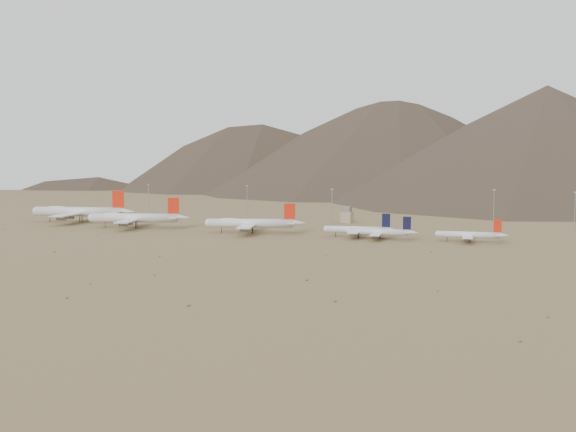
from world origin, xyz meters
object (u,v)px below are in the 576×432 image
at_px(narrowbody_b, 381,232).
at_px(control_tower, 347,216).
at_px(widebody_centre, 135,218).
at_px(widebody_east, 251,223).
at_px(narrowbody_a, 359,230).
at_px(widebody_west, 79,212).

xyz_separation_m(narrowbody_b, control_tower, (-51.16, 88.27, 0.84)).
height_order(widebody_centre, widebody_east, widebody_centre).
height_order(narrowbody_a, control_tower, narrowbody_a).
bearing_deg(narrowbody_a, widebody_centre, 173.76).
relative_size(widebody_west, narrowbody_b, 1.88).
bearing_deg(widebody_centre, widebody_east, -17.69).
xyz_separation_m(widebody_centre, control_tower, (117.93, 95.77, -1.84)).
bearing_deg(widebody_east, widebody_centre, 164.17).
xyz_separation_m(widebody_centre, narrowbody_a, (154.59, 11.93, -2.40)).
distance_m(widebody_east, narrowbody_a, 69.00).
bearing_deg(widebody_west, widebody_east, -18.92).
bearing_deg(widebody_west, control_tower, 9.13).
distance_m(widebody_west, control_tower, 197.16).
height_order(widebody_west, widebody_centre, widebody_west).
xyz_separation_m(widebody_west, control_tower, (179.82, 80.80, -2.89)).
relative_size(widebody_east, control_tower, 5.12).
bearing_deg(narrowbody_b, widebody_centre, 173.29).
bearing_deg(widebody_centre, narrowbody_b, -18.49).
relative_size(widebody_east, narrowbody_b, 1.48).
distance_m(widebody_centre, control_tower, 151.93).
distance_m(widebody_east, control_tower, 96.22).
distance_m(widebody_west, widebody_east, 148.20).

